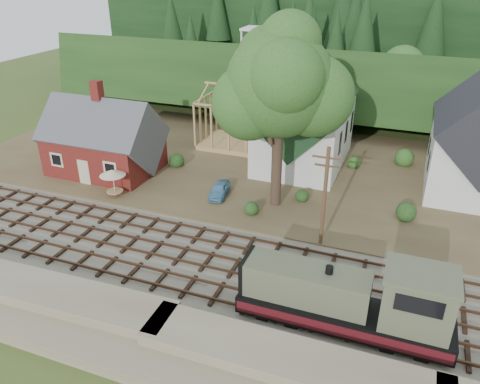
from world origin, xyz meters
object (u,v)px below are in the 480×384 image
(locomotive, at_px, (352,301))
(patio_set, at_px, (113,174))
(car_green, at_px, (97,165))
(car_blue, at_px, (219,190))

(locomotive, distance_m, patio_set, 24.24)
(locomotive, relative_size, patio_set, 4.69)
(locomotive, height_order, car_green, locomotive)
(car_green, bearing_deg, car_blue, -74.21)
(car_blue, relative_size, car_green, 0.99)
(car_blue, bearing_deg, locomotive, -51.21)
(patio_set, bearing_deg, car_blue, 20.91)
(locomotive, xyz_separation_m, car_green, (-27.32, 13.49, -1.24))
(car_blue, bearing_deg, car_green, 168.55)
(car_blue, xyz_separation_m, car_green, (-13.72, 0.79, -0.02))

